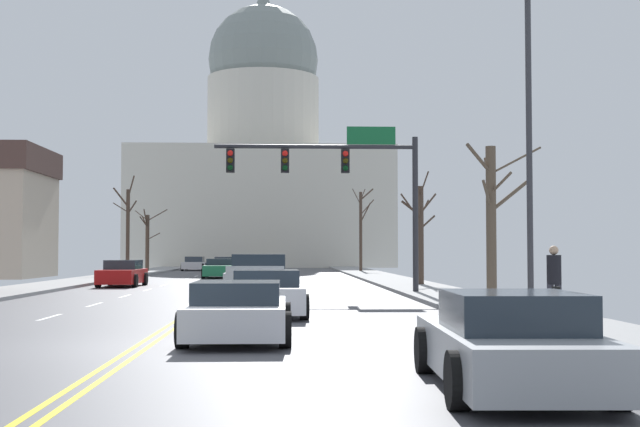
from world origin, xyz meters
The scene contains 19 objects.
ground centered at (0.00, 0.00, 0.02)m, with size 20.00×180.00×0.20m.
signal_gantry centered at (4.72, 17.82, 4.75)m, with size 7.91×0.41×6.41m.
street_lamp_right centered at (7.95, 4.33, 4.86)m, with size 2.03×0.24×8.04m.
capitol_building centered at (0.00, 82.86, 10.92)m, with size 28.21×21.24×32.45m.
pickup_truck_near_00 centered at (1.63, 14.25, 0.72)m, with size 2.29×5.59×1.59m.
sedan_near_01 centered at (2.05, 7.21, 0.57)m, with size 2.19×4.38×1.21m.
sedan_near_02 centered at (1.65, 1.11, 0.54)m, with size 2.02×4.34×1.13m.
sedan_near_03 centered at (5.28, -4.83, 0.56)m, with size 2.06×4.60×1.20m.
sedan_oncoming_00 centered at (-5.29, 26.50, 0.60)m, with size 1.96×4.33×1.27m.
sedan_oncoming_01 centered at (-1.58, 39.53, 0.57)m, with size 2.16×4.60×1.22m.
sedan_oncoming_02 centered at (-2.03, 50.89, 0.59)m, with size 2.02×4.60×1.26m.
sedan_oncoming_03 centered at (-5.40, 60.35, 0.56)m, with size 1.97×4.58×1.22m.
bare_tree_00 centered at (8.61, 52.76, 3.58)m, with size 1.82×1.17×6.59m.
bare_tree_02 centered at (8.92, 25.17, 2.61)m, with size 2.01×2.58×5.24m.
bare_tree_03 centered at (-8.14, 43.35, 3.35)m, with size 1.71×1.41×6.81m.
bare_tree_04 centered at (8.96, 11.07, 2.74)m, with size 2.54×1.77×4.85m.
bare_tree_05 centered at (-8.33, 52.98, 2.62)m, with size 2.67×2.16×4.88m.
pedestrian_00 centered at (8.89, 4.77, 1.07)m, with size 0.35×0.34×1.69m.
bicycle_parked centered at (8.17, 2.61, 0.49)m, with size 0.12×1.77×0.85m.
Camera 1 is at (2.53, -15.28, 1.69)m, focal length 48.20 mm.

